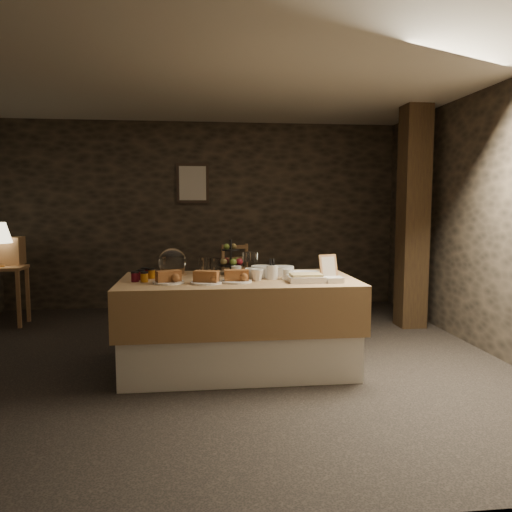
{
  "coord_description": "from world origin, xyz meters",
  "views": [
    {
      "loc": [
        -0.08,
        -4.61,
        1.47
      ],
      "look_at": [
        0.48,
        0.2,
        0.96
      ],
      "focal_mm": 35.0,
      "sensor_mm": 36.0,
      "label": 1
    }
  ],
  "objects": [
    {
      "name": "bread_platter_center",
      "position": [
        -0.02,
        -0.52,
        0.85
      ],
      "size": [
        0.26,
        0.26,
        0.11
      ],
      "color": "white",
      "rests_on": "buffet_table"
    },
    {
      "name": "menu_frame",
      "position": [
        1.09,
        -0.25,
        0.9
      ],
      "size": [
        0.18,
        0.11,
        0.22
      ],
      "primitive_type": "cube",
      "rotation": [
        -0.24,
        0.0,
        0.25
      ],
      "color": "#98683C",
      "rests_on": "buffet_table"
    },
    {
      "name": "cup_b",
      "position": [
        0.42,
        -0.42,
        0.86
      ],
      "size": [
        0.14,
        0.14,
        0.1
      ],
      "primitive_type": "imported",
      "rotation": [
        0.0,
        0.0,
        0.36
      ],
      "color": "white",
      "rests_on": "buffet_table"
    },
    {
      "name": "fruit_stand",
      "position": [
        0.22,
        -0.01,
        0.94
      ],
      "size": [
        0.23,
        0.23,
        0.32
      ],
      "rotation": [
        0.0,
        0.0,
        0.27
      ],
      "color": "black",
      "rests_on": "buffet_table"
    },
    {
      "name": "cutlery_holder",
      "position": [
        0.56,
        -0.35,
        0.87
      ],
      "size": [
        0.1,
        0.1,
        0.12
      ],
      "primitive_type": "cylinder",
      "color": "white",
      "rests_on": "buffet_table"
    },
    {
      "name": "timber_column",
      "position": [
        2.44,
        1.03,
        1.3
      ],
      "size": [
        0.3,
        0.3,
        2.6
      ],
      "primitive_type": "cube",
      "color": "black",
      "rests_on": "ground_plane"
    },
    {
      "name": "bread_platter_left",
      "position": [
        -0.33,
        -0.48,
        0.85
      ],
      "size": [
        0.26,
        0.26,
        0.11
      ],
      "color": "white",
      "rests_on": "buffet_table"
    },
    {
      "name": "plate_stack_a",
      "position": [
        0.48,
        -0.21,
        0.86
      ],
      "size": [
        0.19,
        0.19,
        0.1
      ],
      "primitive_type": "cylinder",
      "color": "white",
      "rests_on": "buffet_table"
    },
    {
      "name": "storage_jar_a",
      "position": [
        -0.03,
        0.02,
        0.89
      ],
      "size": [
        0.1,
        0.1,
        0.16
      ],
      "primitive_type": "cylinder",
      "color": "white",
      "rests_on": "buffet_table"
    },
    {
      "name": "bowl",
      "position": [
        0.86,
        -0.34,
        0.84
      ],
      "size": [
        0.29,
        0.29,
        0.06
      ],
      "primitive_type": "imported",
      "rotation": [
        0.0,
        0.0,
        -0.22
      ],
      "color": "white",
      "rests_on": "buffet_table"
    },
    {
      "name": "cup_a",
      "position": [
        0.38,
        -0.32,
        0.86
      ],
      "size": [
        0.15,
        0.15,
        0.09
      ],
      "primitive_type": "imported",
      "rotation": [
        0.0,
        0.0,
        -0.36
      ],
      "color": "white",
      "rests_on": "buffet_table"
    },
    {
      "name": "bread_platter_right",
      "position": [
        0.23,
        -0.49,
        0.85
      ],
      "size": [
        0.26,
        0.26,
        0.11
      ],
      "color": "white",
      "rests_on": "buffet_table"
    },
    {
      "name": "buffet_table",
      "position": [
        0.27,
        -0.28,
        0.47
      ],
      "size": [
        2.05,
        1.09,
        0.81
      ],
      "color": "silver",
      "rests_on": "ground_plane"
    },
    {
      "name": "square_dish",
      "position": [
        1.05,
        -0.59,
        0.83
      ],
      "size": [
        0.14,
        0.14,
        0.04
      ],
      "primitive_type": "cube",
      "color": "white",
      "rests_on": "buffet_table"
    },
    {
      "name": "cake_dome",
      "position": [
        -0.32,
        0.02,
        0.92
      ],
      "size": [
        0.26,
        0.26,
        0.26
      ],
      "color": "#98683C",
      "rests_on": "buffet_table"
    },
    {
      "name": "chair",
      "position": [
        0.49,
        2.13,
        0.4
      ],
      "size": [
        0.55,
        0.54,
        0.71
      ],
      "rotation": [
        0.0,
        0.0,
        0.4
      ],
      "color": "#98683C",
      "rests_on": "ground_plane"
    },
    {
      "name": "mug_c",
      "position": [
        0.26,
        -0.16,
        0.86
      ],
      "size": [
        0.09,
        0.09,
        0.09
      ],
      "primitive_type": "cylinder",
      "color": "white",
      "rests_on": "buffet_table"
    },
    {
      "name": "room_shell",
      "position": [
        0.0,
        0.0,
        1.56
      ],
      "size": [
        5.52,
        5.02,
        2.6
      ],
      "color": "black",
      "rests_on": "ground"
    },
    {
      "name": "ground_plane",
      "position": [
        0.0,
        0.0,
        0.0
      ],
      "size": [
        5.5,
        5.0,
        0.01
      ],
      "primitive_type": "cube",
      "color": "black",
      "rests_on": "ground"
    },
    {
      "name": "jam_jars",
      "position": [
        -0.55,
        -0.27,
        0.85
      ],
      "size": [
        0.18,
        0.32,
        0.07
      ],
      "color": "#560E1D",
      "rests_on": "buffet_table"
    },
    {
      "name": "wine_rack",
      "position": [
        -2.45,
        1.8,
        0.89
      ],
      "size": [
        0.42,
        0.26,
        0.34
      ],
      "primitive_type": "cube",
      "color": "#98683C",
      "rests_on": "console_table"
    },
    {
      "name": "mug_d",
      "position": [
        0.69,
        -0.37,
        0.86
      ],
      "size": [
        0.08,
        0.08,
        0.09
      ],
      "primitive_type": "cylinder",
      "color": "white",
      "rests_on": "buffet_table"
    },
    {
      "name": "tart_dish",
      "position": [
        0.82,
        -0.54,
        0.84
      ],
      "size": [
        0.3,
        0.22,
        0.07
      ],
      "color": "white",
      "rests_on": "buffet_table"
    },
    {
      "name": "framed_picture",
      "position": [
        -0.15,
        2.47,
        1.75
      ],
      "size": [
        0.45,
        0.04,
        0.55
      ],
      "color": "#30231A",
      "rests_on": "room_shell"
    },
    {
      "name": "storage_jar_b",
      "position": [
        0.07,
        0.09,
        0.88
      ],
      "size": [
        0.09,
        0.09,
        0.14
      ],
      "primitive_type": "cylinder",
      "color": "white",
      "rests_on": "buffet_table"
    },
    {
      "name": "plate_stack_b",
      "position": [
        0.69,
        -0.13,
        0.85
      ],
      "size": [
        0.2,
        0.2,
        0.08
      ],
      "primitive_type": "cylinder",
      "color": "white",
      "rests_on": "buffet_table"
    }
  ]
}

